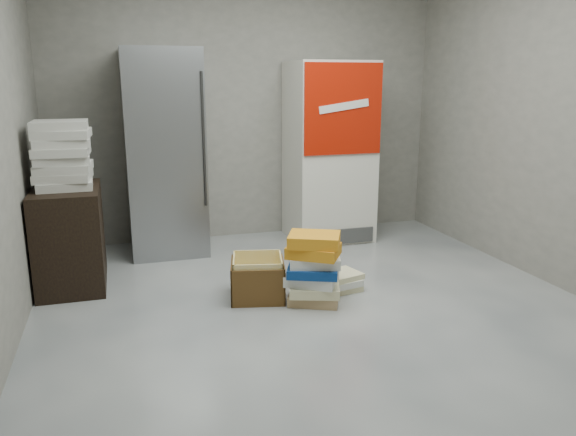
% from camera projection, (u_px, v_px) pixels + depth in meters
% --- Properties ---
extents(ground, '(5.00, 5.00, 0.00)m').
position_uv_depth(ground, '(336.00, 329.00, 3.76)').
color(ground, '#B0B0AC').
rests_on(ground, ground).
extents(room_shell, '(4.04, 5.04, 2.82)m').
position_uv_depth(room_shell, '(342.00, 50.00, 3.32)').
color(room_shell, gray).
rests_on(room_shell, ground).
extents(steel_fridge, '(0.70, 0.72, 1.90)m').
position_uv_depth(steel_fridge, '(164.00, 153.00, 5.25)').
color(steel_fridge, '#A3A5AB').
rests_on(steel_fridge, ground).
extents(coke_cooler, '(0.80, 0.73, 1.80)m').
position_uv_depth(coke_cooler, '(329.00, 152.00, 5.72)').
color(coke_cooler, silver).
rests_on(coke_cooler, ground).
extents(wood_shelf, '(0.50, 0.80, 0.80)m').
position_uv_depth(wood_shelf, '(70.00, 237.00, 4.47)').
color(wood_shelf, black).
rests_on(wood_shelf, ground).
extents(supply_box_stack, '(0.44, 0.43, 0.52)m').
position_uv_depth(supply_box_stack, '(63.00, 155.00, 4.32)').
color(supply_box_stack, silver).
rests_on(supply_box_stack, wood_shelf).
extents(phonebook_stack_main, '(0.47, 0.46, 0.54)m').
position_uv_depth(phonebook_stack_main, '(314.00, 269.00, 4.13)').
color(phonebook_stack_main, tan).
rests_on(phonebook_stack_main, ground).
extents(phonebook_stack_side, '(0.37, 0.32, 0.14)m').
position_uv_depth(phonebook_stack_side, '(339.00, 282.00, 4.43)').
color(phonebook_stack_side, beige).
rests_on(phonebook_stack_side, ground).
extents(cardboard_box, '(0.48, 0.48, 0.32)m').
position_uv_depth(cardboard_box, '(258.00, 281.00, 4.27)').
color(cardboard_box, gold).
rests_on(cardboard_box, ground).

